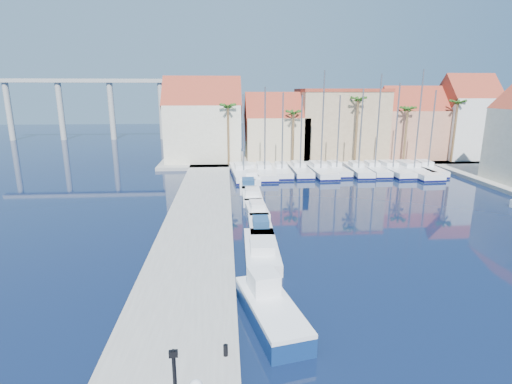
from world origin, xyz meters
TOP-DOWN VIEW (x-y plane):
  - ground at (0.00, 0.00)m, footprint 260.00×260.00m
  - quay_west at (-9.00, 13.50)m, footprint 6.00×77.00m
  - shore_north at (10.00, 48.00)m, footprint 54.00×16.00m
  - bollard at (-6.60, -4.27)m, footprint 0.21×0.21m
  - fishing_boat at (-4.29, -0.95)m, footprint 3.48×6.79m
  - motorboat_west_0 at (-3.99, 7.49)m, footprint 2.54×7.41m
  - motorboat_west_1 at (-3.63, 12.51)m, footprint 2.00×5.88m
  - motorboat_west_2 at (-3.57, 17.59)m, footprint 2.15×5.96m
  - motorboat_west_3 at (-3.68, 22.92)m, footprint 2.11×6.39m
  - motorboat_west_4 at (-3.79, 28.02)m, footprint 2.21×6.49m
  - motorboat_west_5 at (-3.06, 32.74)m, footprint 2.52×7.05m
  - motorboat_west_6 at (-3.10, 38.48)m, footprint 2.08×6.48m
  - sailboat_0 at (-4.05, 35.64)m, footprint 3.86×11.99m
  - sailboat_1 at (-1.04, 35.91)m, footprint 2.82×10.56m
  - sailboat_2 at (1.45, 36.17)m, footprint 2.33×8.63m
  - sailboat_3 at (4.15, 36.70)m, footprint 2.57×9.52m
  - sailboat_4 at (7.00, 36.26)m, footprint 3.23×10.67m
  - sailboat_5 at (9.50, 36.79)m, footprint 2.59×8.73m
  - sailboat_6 at (12.50, 36.03)m, footprint 2.83×9.30m
  - sailboat_7 at (15.00, 36.30)m, footprint 2.53×9.03m
  - sailboat_8 at (17.49, 36.05)m, footprint 3.41×10.39m
  - sailboat_9 at (20.35, 35.52)m, footprint 3.97×12.24m
  - sailboat_10 at (22.94, 36.26)m, footprint 3.35×9.89m
  - building_0 at (-10.00, 47.00)m, footprint 12.30×9.00m
  - building_1 at (2.00, 47.00)m, footprint 10.30×8.00m
  - building_2 at (13.00, 48.00)m, footprint 14.20×10.20m
  - building_3 at (25.00, 47.00)m, footprint 10.30×8.00m
  - building_4 at (34.00, 46.00)m, footprint 8.30×8.00m
  - palm_0 at (-6.00, 42.00)m, footprint 2.60×2.60m
  - palm_1 at (4.00, 42.00)m, footprint 2.60×2.60m
  - palm_2 at (14.00, 42.00)m, footprint 2.60×2.60m
  - palm_3 at (22.00, 42.00)m, footprint 2.60×2.60m
  - palm_4 at (30.00, 42.00)m, footprint 2.60×2.60m
  - viaduct at (-39.07, 82.00)m, footprint 48.00×2.20m

SIDE VIEW (x-z plane):
  - ground at x=0.00m, z-range 0.00..0.00m
  - quay_west at x=-9.00m, z-range 0.00..0.50m
  - shore_north at x=10.00m, z-range 0.00..0.50m
  - motorboat_west_1 at x=-3.63m, z-range -0.19..1.21m
  - motorboat_west_6 at x=-3.10m, z-range -0.19..1.21m
  - motorboat_west_0 at x=-3.99m, z-range -0.19..1.21m
  - motorboat_west_2 at x=-3.57m, z-range -0.19..1.21m
  - motorboat_west_3 at x=-3.68m, z-range -0.19..1.21m
  - motorboat_west_4 at x=-3.79m, z-range -0.19..1.21m
  - motorboat_west_5 at x=-3.06m, z-range -0.19..1.21m
  - sailboat_0 at x=-4.05m, z-range -5.06..6.16m
  - sailboat_1 at x=-1.04m, z-range -5.53..6.67m
  - sailboat_3 at x=4.15m, z-range -4.97..6.12m
  - sailboat_10 at x=22.94m, z-range -5.30..6.46m
  - sailboat_9 at x=20.35m, z-range -6.67..7.82m
  - sailboat_8 at x=17.49m, z-range -5.78..6.94m
  - sailboat_5 at x=9.50m, z-range -4.95..6.12m
  - sailboat_6 at x=12.50m, z-range -5.37..6.55m
  - sailboat_2 at x=1.45m, z-range -5.12..6.31m
  - sailboat_4 at x=7.00m, z-range -6.57..7.77m
  - sailboat_7 at x=15.00m, z-range -6.34..7.59m
  - fishing_boat at x=-4.29m, z-range -0.38..1.89m
  - bollard at x=-6.60m, z-range 0.50..1.02m
  - building_1 at x=2.00m, z-range -0.20..10.80m
  - building_3 at x=25.00m, z-range -0.14..11.86m
  - building_2 at x=13.00m, z-range 0.51..12.01m
  - building_0 at x=-10.00m, z-range -0.23..13.27m
  - building_4 at x=34.00m, z-range -0.03..13.97m
  - palm_1 at x=4.00m, z-range 3.56..12.71m
  - palm_3 at x=22.00m, z-range 3.78..13.43m
  - palm_0 at x=-6.00m, z-range 4.00..14.15m
  - palm_4 at x=30.00m, z-range 4.22..14.87m
  - palm_2 at x=14.00m, z-range 4.44..15.59m
  - viaduct at x=-39.07m, z-range 3.02..17.47m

